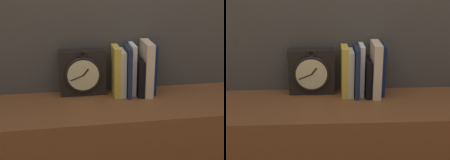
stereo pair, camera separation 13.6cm
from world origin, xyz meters
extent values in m
cube|color=black|center=(-0.12, 0.14, 0.96)|extent=(0.22, 0.07, 0.22)
torus|color=black|center=(-0.12, 0.10, 0.96)|extent=(0.17, 0.01, 0.17)
cylinder|color=beige|center=(-0.12, 0.10, 0.96)|extent=(0.15, 0.01, 0.15)
cube|color=black|center=(-0.11, 0.10, 0.97)|extent=(0.03, 0.00, 0.03)
cube|color=black|center=(-0.15, 0.10, 0.95)|extent=(0.06, 0.00, 0.03)
torus|color=black|center=(-0.12, 0.10, 1.06)|extent=(0.04, 0.01, 0.04)
cube|color=gold|center=(0.04, 0.11, 0.97)|extent=(0.03, 0.12, 0.24)
cube|color=beige|center=(0.06, 0.11, 0.96)|extent=(0.03, 0.12, 0.22)
cube|color=#1F2947|center=(0.09, 0.10, 0.97)|extent=(0.02, 0.14, 0.23)
cube|color=white|center=(0.11, 0.12, 0.97)|extent=(0.02, 0.11, 0.24)
cube|color=black|center=(0.14, 0.10, 0.94)|extent=(0.03, 0.14, 0.18)
cube|color=beige|center=(0.18, 0.10, 0.98)|extent=(0.04, 0.15, 0.26)
cube|color=#0F1F4D|center=(0.21, 0.12, 0.97)|extent=(0.02, 0.11, 0.24)
camera|label=1|loc=(-0.19, -1.26, 1.44)|focal=50.00mm
camera|label=2|loc=(-0.06, -1.27, 1.44)|focal=50.00mm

